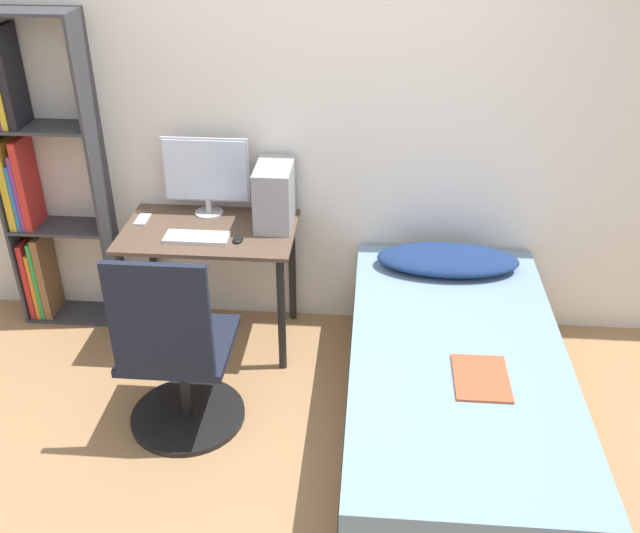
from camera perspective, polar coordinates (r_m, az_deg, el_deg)
ground_plane at (r=3.38m, az=-3.30°, el=-18.04°), size 14.00×14.00×0.00m
wall_back at (r=3.99m, az=-0.88°, el=11.53°), size 8.00×0.05×2.50m
desk at (r=4.03m, az=-8.77°, el=1.43°), size 0.96×0.60×0.73m
bookshelf at (r=4.41m, az=-22.01°, el=6.53°), size 0.58×0.25×1.85m
office_chair at (r=3.52m, az=-11.33°, el=-7.70°), size 0.58×0.58×1.04m
bed at (r=3.56m, az=10.63°, el=-9.99°), size 1.03×2.05×0.52m
pillow at (r=4.01m, az=10.18°, el=0.55°), size 0.78×0.36×0.11m
magazine at (r=3.24m, az=12.76°, el=-8.69°), size 0.24×0.32×0.01m
monitor at (r=4.07m, az=-9.11°, el=7.38°), size 0.49×0.16×0.45m
keyboard at (r=3.88m, az=-9.82°, el=2.30°), size 0.35×0.14×0.02m
pc_tower at (r=3.94m, az=-3.64°, el=5.74°), size 0.20×0.35×0.34m
mouse at (r=3.83m, az=-6.58°, el=2.19°), size 0.06×0.09×0.02m
phone at (r=4.15m, az=-14.02°, el=3.67°), size 0.07×0.14×0.01m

